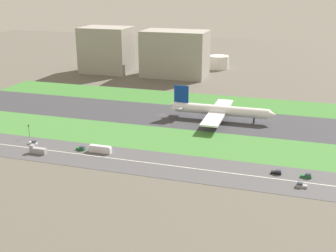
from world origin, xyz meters
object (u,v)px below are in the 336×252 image
car_0 (307,176)px  hangar_building (175,54)px  car_2 (81,148)px  airliner (219,110)px  bus_1 (100,149)px  car_1 (277,172)px  terminal_building (107,50)px  truck_0 (38,150)px  car_3 (33,143)px  fuel_tank_west (219,62)px  car_4 (301,185)px  traffic_light (29,130)px

car_0 → hangar_building: (-111.27, 182.00, 19.00)m
car_2 → car_0: size_ratio=1.00×
airliner → bus_1: size_ratio=5.60×
car_1 → car_0: (12.44, 0.00, 0.00)m
terminal_building → hangar_building: terminal_building is taller
truck_0 → car_0: (125.35, 10.00, -0.75)m
airliner → terminal_building: terminal_building is taller
car_1 → car_3: bearing=180.0°
car_0 → fuel_tank_west: fuel_tank_west is taller
car_1 → terminal_building: bearing=132.0°
car_4 → fuel_tank_west: bearing=-71.7°
car_1 → car_2: bearing=180.0°
traffic_light → hangar_building: hangar_building is taller
car_4 → hangar_building: size_ratio=0.08×
car_4 → truck_0: (-123.15, -0.00, 0.75)m
car_1 → truck_0: (-112.92, -10.00, 0.75)m
traffic_light → terminal_building: bearing=101.1°
car_4 → car_2: 105.49m
car_2 → car_3: 27.37m
truck_0 → terminal_building: 199.59m
airliner → car_3: airliner is taller
car_4 → bus_1: size_ratio=0.38×
airliner → fuel_tank_west: size_ratio=3.43×
bus_1 → truck_0: truck_0 is taller
car_2 → truck_0: size_ratio=0.52×
truck_0 → bus_1: bearing=-160.7°
car_2 → fuel_tank_west: bearing=83.3°
bus_1 → car_4: bearing=-6.0°
car_4 → bus_1: bearing=-6.0°
car_1 → hangar_building: bearing=118.5°
airliner → fuel_tank_west: (-29.59, 159.00, 0.02)m
car_1 → car_2: 94.77m
car_3 → terminal_building: (-41.94, 182.00, 19.56)m
airliner → car_2: airliner is taller
car_4 → bus_1: 95.08m
airliner → car_1: bearing=-60.5°
hangar_building → car_1: bearing=-61.5°
terminal_building → car_2: bearing=-69.2°
hangar_building → car_0: bearing=-58.6°
airliner → car_2: bearing=-129.6°
car_2 → hangar_building: 183.03m
terminal_building → hangar_building: 65.26m
car_2 → terminal_building: terminal_building is taller
car_1 → terminal_building: (-164.09, 182.00, 19.56)m
airliner → bus_1: bearing=-124.0°
car_4 → fuel_tank_west: 249.66m
terminal_building → airliner: bearing=-42.2°
truck_0 → traffic_light: traffic_light is taller
bus_1 → car_3: 37.84m
bus_1 → terminal_building: bearing=113.7°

